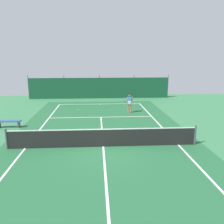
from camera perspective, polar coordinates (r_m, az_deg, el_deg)
name	(u,v)px	position (r m, az deg, el deg)	size (l,w,h in m)	color
ground_plane	(103,147)	(12.74, -2.14, -8.41)	(36.00, 36.00, 0.00)	#387A4C
court_surface	(103,147)	(12.74, -2.14, -8.39)	(11.02, 26.60, 0.01)	#236038
tennis_net	(103,138)	(12.57, -2.16, -6.24)	(10.12, 0.10, 1.10)	black
back_fence	(99,92)	(28.08, -3.07, 4.85)	(16.30, 0.98, 2.70)	#14472D
tennis_player	(130,102)	(20.26, 4.28, 2.49)	(0.85, 0.64, 1.64)	#9E7051
tennis_ball_near_player	(78,110)	(21.68, -8.21, 0.59)	(0.07, 0.07, 0.07)	#CCDB33
tennis_ball_midcourt	(161,128)	(16.17, 11.80, -3.87)	(0.07, 0.07, 0.07)	#CCDB33
parked_car	(130,88)	(30.51, 4.36, 5.81)	(2.16, 4.27, 1.68)	navy
courtside_bench	(9,122)	(17.47, -23.73, -2.29)	(1.60, 0.40, 0.49)	#335184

